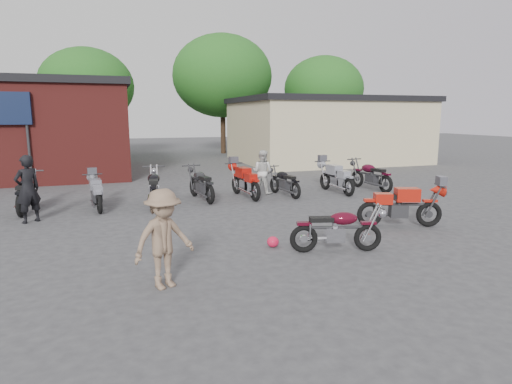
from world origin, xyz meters
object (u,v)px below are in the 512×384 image
object	(u,v)px
vintage_motorcycle	(338,227)
row_bike_4	(245,180)
helmet	(273,242)
row_bike_5	(284,181)
sportbike	(402,204)
person_dark	(28,189)
row_bike_2	(154,186)
row_bike_7	(370,174)
row_bike_0	(26,191)
person_tan	(164,239)
person_light	(262,172)
row_bike_3	(201,182)
row_bike_1	(96,191)
row_bike_6	(336,176)

from	to	relation	value
vintage_motorcycle	row_bike_4	xyz separation A→B (m)	(-0.05, 6.22, 0.07)
helmet	row_bike_5	size ratio (longest dim) A/B	0.14
sportbike	person_dark	world-z (taller)	person_dark
row_bike_4	row_bike_5	world-z (taller)	row_bike_4
row_bike_2	row_bike_7	distance (m)	7.90
sportbike	row_bike_4	distance (m)	5.57
vintage_motorcycle	person_dark	xyz separation A→B (m)	(-6.36, 4.72, 0.35)
person_dark	row_bike_0	distance (m)	1.53
person_tan	row_bike_2	size ratio (longest dim) A/B	0.75
person_light	row_bike_2	distance (m)	3.94
sportbike	row_bike_3	distance (m)	6.41
row_bike_5	person_tan	bearing A→B (deg)	134.44
person_tan	row_bike_7	world-z (taller)	person_tan
helmet	row_bike_1	world-z (taller)	row_bike_1
row_bike_1	row_bike_3	bearing A→B (deg)	-91.02
row_bike_2	row_bike_6	bearing A→B (deg)	-82.27
row_bike_4	row_bike_6	distance (m)	3.36
row_bike_3	row_bike_7	xyz separation A→B (m)	(6.36, -0.11, 0.01)
sportbike	row_bike_6	xyz separation A→B (m)	(0.81, 4.75, 0.00)
row_bike_7	row_bike_1	bearing A→B (deg)	82.48
row_bike_3	vintage_motorcycle	bearing A→B (deg)	-174.84
person_light	row_bike_4	size ratio (longest dim) A/B	0.74
vintage_motorcycle	helmet	world-z (taller)	vintage_motorcycle
vintage_motorcycle	person_tan	world-z (taller)	person_tan
vintage_motorcycle	row_bike_6	world-z (taller)	row_bike_6
row_bike_2	row_bike_5	distance (m)	4.41
sportbike	helmet	size ratio (longest dim) A/B	8.04
row_bike_1	row_bike_0	bearing A→B (deg)	72.52
row_bike_4	person_dark	bearing A→B (deg)	96.17
helmet	row_bike_0	size ratio (longest dim) A/B	0.12
helmet	person_dark	bearing A→B (deg)	142.53
person_dark	row_bike_7	bearing A→B (deg)	151.52
sportbike	person_dark	distance (m)	9.50
row_bike_5	helmet	bearing A→B (deg)	145.45
row_bike_5	row_bike_6	xyz separation A→B (m)	(1.98, -0.05, 0.06)
sportbike	person_light	size ratio (longest dim) A/B	1.31
person_tan	row_bike_4	bearing A→B (deg)	40.09
row_bike_2	row_bike_1	bearing A→B (deg)	94.23
helmet	row_bike_1	bearing A→B (deg)	125.13
person_light	row_bike_4	bearing A→B (deg)	76.10
sportbike	helmet	distance (m)	3.70
vintage_motorcycle	person_tan	bearing A→B (deg)	-153.68
vintage_motorcycle	helmet	bearing A→B (deg)	162.71
sportbike	person_dark	size ratio (longest dim) A/B	1.15
person_light	row_bike_2	world-z (taller)	person_light
row_bike_6	row_bike_0	bearing A→B (deg)	84.41
row_bike_5	row_bike_2	bearing A→B (deg)	83.31
sportbike	row_bike_6	world-z (taller)	row_bike_6
person_tan	row_bike_3	xyz separation A→B (m)	(2.00, 6.96, -0.22)
row_bike_1	row_bike_6	world-z (taller)	row_bike_6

